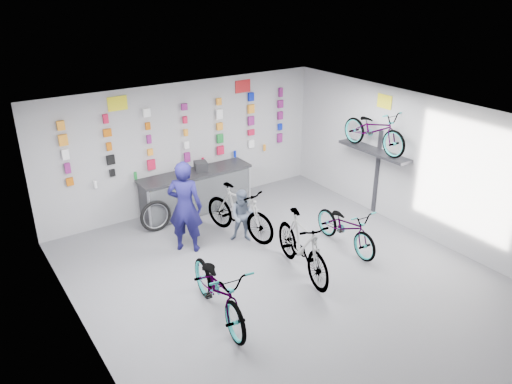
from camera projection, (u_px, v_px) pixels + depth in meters
floor at (287, 280)px, 9.21m from camera, size 8.00×8.00×0.00m
ceiling at (292, 123)px, 8.01m from camera, size 8.00×8.00×0.00m
wall_back at (185, 146)px, 11.65m from camera, size 7.00×0.00×7.00m
wall_front at (507, 335)px, 5.57m from camera, size 7.00×0.00×7.00m
wall_left at (86, 268)px, 6.82m from camera, size 0.00×8.00×8.00m
wall_right at (423, 167)px, 10.40m from camera, size 0.00×8.00×8.00m
counter at (197, 192)px, 11.71m from camera, size 2.70×0.66×1.00m
merch_wall at (189, 135)px, 11.52m from camera, size 5.56×0.08×1.56m
wall_bracket at (374, 154)px, 11.24m from camera, size 0.39×1.90×2.00m
sign_left at (117, 103)px, 10.38m from camera, size 0.42×0.02×0.30m
sign_right at (243, 86)px, 11.96m from camera, size 0.42×0.02×0.30m
sign_side at (384, 101)px, 10.84m from camera, size 0.02×0.40×0.30m
bike_left at (219, 289)px, 8.04m from camera, size 0.97×2.14×1.08m
bike_center at (302, 245)px, 9.22m from camera, size 0.92×2.05×1.19m
bike_right at (346, 227)px, 10.16m from camera, size 0.72×1.82×0.94m
bike_service at (239, 212)px, 10.58m from camera, size 1.02×1.97×1.14m
bike_wall at (374, 130)px, 10.96m from camera, size 0.63×1.80×0.95m
clerk at (185, 207)px, 9.88m from camera, size 0.83×0.81×1.92m
customer at (243, 216)px, 10.38m from camera, size 0.71×0.68×1.14m
spare_wheel at (156, 216)px, 10.87m from camera, size 0.71×0.14×0.71m
register at (201, 166)px, 11.54m from camera, size 0.35×0.36×0.22m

